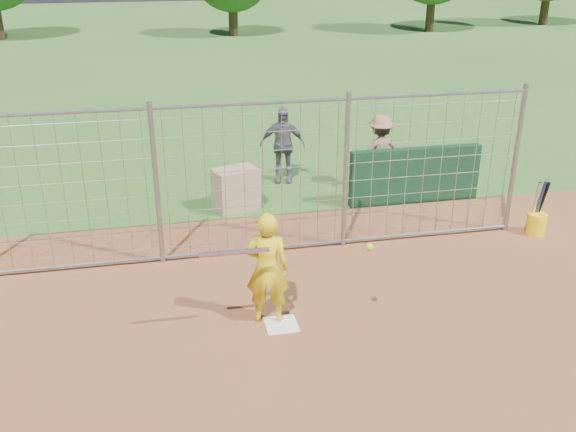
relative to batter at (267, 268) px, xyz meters
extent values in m
plane|color=#2D591E|center=(0.15, 0.03, -0.79)|extent=(100.00, 100.00, 0.00)
cube|color=silver|center=(0.15, -0.17, -0.78)|extent=(0.43, 0.43, 0.02)
cube|color=#11381E|center=(3.55, 3.63, -0.24)|extent=(2.60, 0.20, 1.10)
imported|color=gold|center=(0.00, 0.00, 0.00)|extent=(0.65, 0.51, 1.58)
imported|color=#56555A|center=(1.27, 5.31, 0.02)|extent=(1.01, 0.58, 1.62)
imported|color=#856048|center=(3.15, 4.55, -0.03)|extent=(1.03, 0.65, 1.53)
cube|color=tan|center=(0.10, 4.00, -0.39)|extent=(0.93, 0.76, 0.80)
cylinder|color=silver|center=(-0.46, -0.34, 0.45)|extent=(0.86, 0.07, 0.06)
sphere|color=#AFDF17|center=(1.21, -0.52, 0.44)|extent=(0.10, 0.10, 0.10)
cylinder|color=yellow|center=(5.09, 1.78, -0.60)|extent=(0.34, 0.34, 0.38)
cylinder|color=silver|center=(5.04, 1.83, -0.24)|extent=(0.10, 0.20, 0.85)
cylinder|color=navy|center=(5.11, 1.83, -0.24)|extent=(0.09, 0.19, 0.85)
cylinder|color=black|center=(5.16, 1.83, -0.24)|extent=(0.09, 0.25, 0.84)
cylinder|color=gray|center=(-1.35, 2.03, 0.51)|extent=(0.08, 0.08, 2.60)
cylinder|color=gray|center=(1.65, 2.03, 0.51)|extent=(0.08, 0.08, 2.60)
cylinder|color=gray|center=(4.65, 2.03, 0.51)|extent=(0.08, 0.08, 2.60)
cylinder|color=gray|center=(0.15, 2.03, 1.71)|extent=(9.00, 0.05, 0.05)
cylinder|color=gray|center=(0.15, 2.03, -0.71)|extent=(9.00, 0.05, 0.05)
cube|color=gray|center=(0.15, 2.03, 0.46)|extent=(9.00, 0.02, 2.50)
cylinder|color=#3F2B19|center=(3.15, 28.03, 0.29)|extent=(0.50, 0.50, 2.16)
cylinder|color=#3F2B19|center=(14.15, 27.53, 0.51)|extent=(0.50, 0.50, 2.59)
cylinder|color=#3F2B19|center=(22.15, 29.03, 0.43)|extent=(0.50, 0.50, 2.45)
camera|label=1|loc=(-1.25, -7.33, 3.96)|focal=40.00mm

